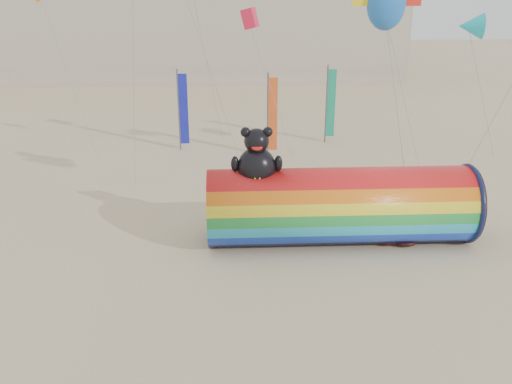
{
  "coord_description": "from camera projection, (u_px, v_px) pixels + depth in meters",
  "views": [
    {
      "loc": [
        -0.58,
        -20.1,
        10.7
      ],
      "look_at": [
        0.5,
        1.5,
        2.4
      ],
      "focal_mm": 40.0,
      "sensor_mm": 36.0,
      "label": 1
    }
  ],
  "objects": [
    {
      "name": "windsock_assembly",
      "position": [
        340.0,
        204.0,
        23.84
      ],
      "size": [
        11.11,
        3.38,
        5.12
      ],
      "color": "red",
      "rests_on": "ground"
    },
    {
      "name": "festival_banners",
      "position": [
        262.0,
        109.0,
        36.29
      ],
      "size": [
        10.31,
        3.11,
        5.2
      ],
      "color": "#59595E",
      "rests_on": "ground"
    },
    {
      "name": "fabric_bundle",
      "position": [
        391.0,
        239.0,
        24.18
      ],
      "size": [
        2.62,
        1.35,
        0.41
      ],
      "color": "black",
      "rests_on": "ground"
    },
    {
      "name": "ground",
      "position": [
        245.0,
        262.0,
        22.6
      ],
      "size": [
        160.0,
        160.0,
        0.0
      ],
      "primitive_type": "plane",
      "color": "#CCB58C",
      "rests_on": "ground"
    },
    {
      "name": "kite_handler",
      "position": [
        385.0,
        211.0,
        25.41
      ],
      "size": [
        0.62,
        0.45,
        1.59
      ],
      "primitive_type": "imported",
      "rotation": [
        0.0,
        0.0,
        3.27
      ],
      "color": "#4D5054",
      "rests_on": "ground"
    }
  ]
}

